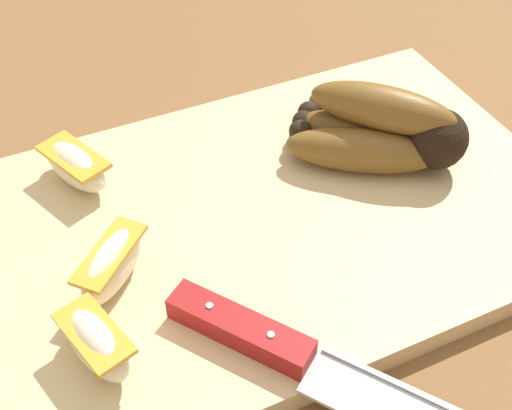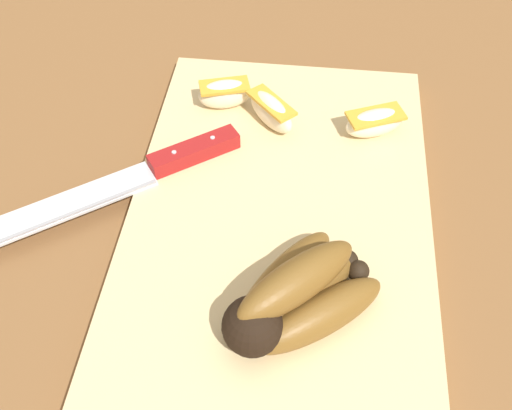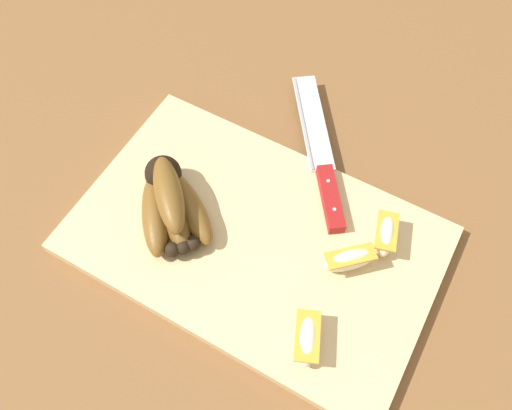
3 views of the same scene
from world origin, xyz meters
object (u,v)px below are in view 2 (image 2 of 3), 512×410
(chefs_knife, at_px, (153,169))
(apple_wedge_middle, at_px, (225,94))
(apple_wedge_near, at_px, (375,122))
(apple_wedge_far, at_px, (271,111))
(banana_bunch, at_px, (294,297))

(chefs_knife, relative_size, apple_wedge_middle, 3.71)
(apple_wedge_near, xyz_separation_m, apple_wedge_middle, (-0.03, -0.17, 0.00))
(chefs_knife, distance_m, apple_wedge_near, 0.25)
(chefs_knife, xyz_separation_m, apple_wedge_near, (-0.09, 0.23, 0.01))
(apple_wedge_near, bearing_deg, apple_wedge_far, -91.07)
(apple_wedge_middle, bearing_deg, apple_wedge_near, 80.71)
(banana_bunch, relative_size, chefs_knife, 0.60)
(banana_bunch, xyz_separation_m, apple_wedge_far, (-0.24, -0.04, -0.01))
(banana_bunch, distance_m, chefs_knife, 0.22)
(chefs_knife, height_order, apple_wedge_middle, apple_wedge_middle)
(apple_wedge_middle, xyz_separation_m, apple_wedge_far, (0.03, 0.06, 0.00))
(chefs_knife, height_order, apple_wedge_far, apple_wedge_far)
(apple_wedge_near, bearing_deg, apple_wedge_middle, -99.29)
(apple_wedge_middle, bearing_deg, banana_bunch, 20.28)
(apple_wedge_far, bearing_deg, apple_wedge_near, 88.93)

